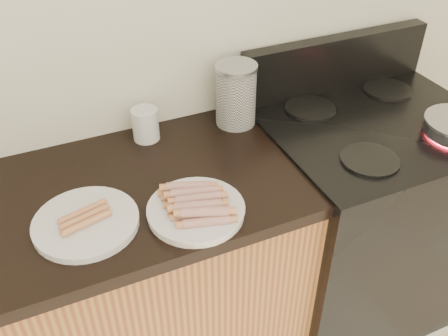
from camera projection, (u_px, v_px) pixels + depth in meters
name	position (u px, v px, depth m)	size (l,w,h in m)	color
wall_back	(117.00, 12.00, 1.45)	(4.00, 0.04, 2.60)	silver
stove	(358.00, 220.00, 1.98)	(0.76, 0.65, 0.91)	black
stove_panel	(336.00, 62.00, 1.85)	(0.76, 0.06, 0.20)	black
burner_near_left	(370.00, 160.00, 1.52)	(0.18, 0.18, 0.01)	black
burner_far_left	(310.00, 108.00, 1.77)	(0.18, 0.18, 0.01)	black
burner_far_right	(388.00, 90.00, 1.88)	(0.18, 0.18, 0.01)	black
main_plate	(196.00, 211.00, 1.34)	(0.26, 0.26, 0.02)	white
side_plate	(86.00, 223.00, 1.31)	(0.28, 0.28, 0.02)	white
hotdog_pile	(196.00, 202.00, 1.32)	(0.12, 0.20, 0.05)	maroon
plain_sausages	(85.00, 217.00, 1.30)	(0.12, 0.10, 0.02)	#D67D3E
canister	(236.00, 95.00, 1.66)	(0.14, 0.14, 0.22)	white
mug	(145.00, 124.00, 1.61)	(0.09, 0.09, 0.11)	silver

